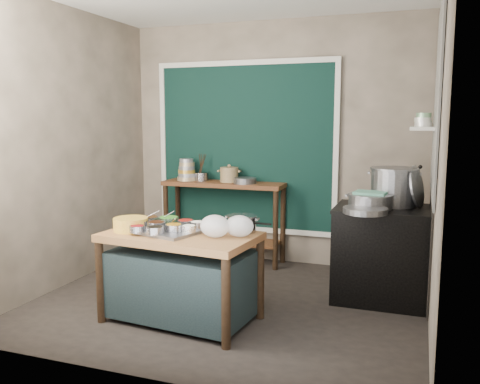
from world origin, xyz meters
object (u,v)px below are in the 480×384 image
(prep_table, at_px, (181,277))
(yellow_basin, at_px, (131,224))
(stove_block, at_px, (384,255))
(condiment_tray, at_px, (165,230))
(utensil_cup, at_px, (202,177))
(steamer, at_px, (370,201))
(saucepan, at_px, (242,223))
(back_counter, at_px, (224,222))
(stock_pot, at_px, (394,187))
(ceramic_crock, at_px, (229,176))

(prep_table, relative_size, yellow_basin, 4.30)
(prep_table, height_order, yellow_basin, yellow_basin)
(stove_block, xyz_separation_m, condiment_tray, (-1.71, -1.08, 0.34))
(prep_table, height_order, utensil_cup, utensil_cup)
(yellow_basin, height_order, steamer, steamer)
(steamer, bearing_deg, stove_block, 39.29)
(stove_block, height_order, saucepan, saucepan)
(back_counter, distance_m, saucepan, 1.80)
(utensil_cup, bearing_deg, stove_block, -18.76)
(saucepan, relative_size, steamer, 0.61)
(back_counter, distance_m, stock_pot, 2.12)
(back_counter, distance_m, stove_block, 2.04)
(ceramic_crock, bearing_deg, back_counter, -161.24)
(prep_table, xyz_separation_m, stove_block, (1.57, 1.09, 0.05))
(yellow_basin, height_order, ceramic_crock, ceramic_crock)
(stove_block, xyz_separation_m, yellow_basin, (-2.00, -1.14, 0.38))
(utensil_cup, distance_m, ceramic_crock, 0.35)
(ceramic_crock, relative_size, stock_pot, 0.50)
(back_counter, relative_size, saucepan, 5.73)
(prep_table, height_order, back_counter, back_counter)
(condiment_tray, bearing_deg, stove_block, 32.33)
(condiment_tray, distance_m, ceramic_crock, 1.86)
(prep_table, distance_m, utensil_cup, 2.03)
(utensil_cup, height_order, ceramic_crock, ceramic_crock)
(prep_table, bearing_deg, back_counter, 105.91)
(utensil_cup, bearing_deg, steamer, -22.68)
(back_counter, bearing_deg, stock_pot, -16.95)
(back_counter, xyz_separation_m, saucepan, (0.79, -1.58, 0.34))
(condiment_tray, relative_size, yellow_basin, 2.00)
(back_counter, xyz_separation_m, stock_pot, (1.95, -0.59, 0.58))
(ceramic_crock, bearing_deg, stove_block, -22.27)
(yellow_basin, bearing_deg, condiment_tray, 11.11)
(utensil_cup, relative_size, stock_pot, 0.37)
(steamer, bearing_deg, condiment_tray, -148.33)
(stove_block, bearing_deg, stock_pot, 69.52)
(utensil_cup, relative_size, steamer, 0.40)
(prep_table, xyz_separation_m, back_counter, (-0.33, 1.82, 0.10))
(back_counter, distance_m, condiment_tray, 1.85)
(back_counter, xyz_separation_m, steamer, (1.76, -0.84, 0.47))
(prep_table, relative_size, stock_pot, 2.74)
(stock_pot, bearing_deg, steamer, -127.21)
(stock_pot, bearing_deg, prep_table, -142.93)
(back_counter, bearing_deg, stove_block, -21.02)
(steamer, bearing_deg, prep_table, -145.73)
(condiment_tray, distance_m, saucepan, 0.65)
(condiment_tray, xyz_separation_m, stock_pot, (1.76, 1.22, 0.30))
(yellow_basin, height_order, stock_pot, stock_pot)
(ceramic_crock, bearing_deg, saucepan, -65.61)
(yellow_basin, relative_size, steamer, 0.70)
(stove_block, bearing_deg, back_counter, 158.98)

